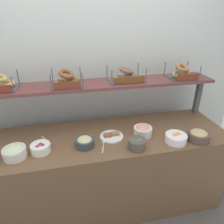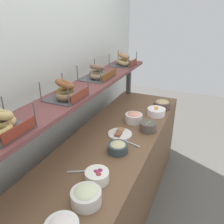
# 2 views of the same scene
# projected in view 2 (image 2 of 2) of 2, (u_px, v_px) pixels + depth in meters

# --- Properties ---
(ground_plane) EXTENTS (8.00, 8.00, 0.00)m
(ground_plane) POSITION_uv_depth(u_px,v_px,m) (113.00, 210.00, 2.35)
(ground_plane) COLOR #595651
(back_wall) EXTENTS (3.56, 0.06, 2.40)m
(back_wall) POSITION_uv_depth(u_px,v_px,m) (57.00, 91.00, 2.05)
(back_wall) COLOR silver
(back_wall) RESTS_ON ground_plane
(deli_counter) EXTENTS (2.36, 0.70, 0.85)m
(deli_counter) POSITION_uv_depth(u_px,v_px,m) (113.00, 177.00, 2.17)
(deli_counter) COLOR brown
(deli_counter) RESTS_ON ground_plane
(shelf_riser_right) EXTENTS (0.05, 0.05, 0.40)m
(shelf_riser_right) POSITION_uv_depth(u_px,v_px,m) (129.00, 79.00, 2.94)
(shelf_riser_right) COLOR #4C4C51
(shelf_riser_right) RESTS_ON deli_counter
(upper_shelf) EXTENTS (2.32, 0.32, 0.03)m
(upper_shelf) POSITION_uv_depth(u_px,v_px,m) (84.00, 88.00, 1.92)
(upper_shelf) COLOR brown
(upper_shelf) RESTS_ON shelf_riser_left
(bowl_hummus) EXTENTS (0.19, 0.19, 0.10)m
(bowl_hummus) POSITION_uv_depth(u_px,v_px,m) (162.00, 104.00, 2.57)
(bowl_hummus) COLOR brown
(bowl_hummus) RESTS_ON deli_counter
(bowl_beet_salad) EXTENTS (0.16, 0.16, 0.08)m
(bowl_beet_salad) POSITION_uv_depth(u_px,v_px,m) (97.00, 176.00, 1.49)
(bowl_beet_salad) COLOR white
(bowl_beet_salad) RESTS_ON deli_counter
(bowl_tuna_salad) EXTENTS (0.16, 0.16, 0.09)m
(bowl_tuna_salad) POSITION_uv_depth(u_px,v_px,m) (118.00, 147.00, 1.79)
(bowl_tuna_salad) COLOR #344247
(bowl_tuna_salad) RESTS_ON deli_counter
(bowl_fruit_salad) EXTENTS (0.19, 0.19, 0.09)m
(bowl_fruit_salad) POSITION_uv_depth(u_px,v_px,m) (156.00, 112.00, 2.41)
(bowl_fruit_salad) COLOR white
(bowl_fruit_salad) RESTS_ON deli_counter
(bowl_lox_spread) EXTENTS (0.17, 0.17, 0.11)m
(bowl_lox_spread) POSITION_uv_depth(u_px,v_px,m) (134.00, 117.00, 2.25)
(bowl_lox_spread) COLOR silver
(bowl_lox_spread) RESTS_ON deli_counter
(bowl_veggie_mix) EXTENTS (0.15, 0.15, 0.09)m
(bowl_veggie_mix) POSITION_uv_depth(u_px,v_px,m) (148.00, 126.00, 2.09)
(bowl_veggie_mix) COLOR #534B40
(bowl_veggie_mix) RESTS_ON deli_counter
(bowl_potato_salad) EXTENTS (0.18, 0.18, 0.10)m
(bowl_potato_salad) POSITION_uv_depth(u_px,v_px,m) (86.00, 196.00, 1.31)
(bowl_potato_salad) COLOR silver
(bowl_potato_salad) RESTS_ON deli_counter
(serving_plate_white) EXTENTS (0.22, 0.22, 0.04)m
(serving_plate_white) POSITION_uv_depth(u_px,v_px,m) (120.00, 134.00, 2.04)
(serving_plate_white) COLOR white
(serving_plate_white) RESTS_ON deli_counter
(serving_spoon_near_plate) EXTENTS (0.10, 0.16, 0.01)m
(serving_spoon_near_plate) POSITION_uv_depth(u_px,v_px,m) (85.00, 171.00, 1.58)
(serving_spoon_near_plate) COLOR #B7B7BC
(serving_spoon_near_plate) RESTS_ON deli_counter
(serving_spoon_by_edge) EXTENTS (0.07, 0.17, 0.01)m
(serving_spoon_by_edge) POSITION_uv_depth(u_px,v_px,m) (128.00, 142.00, 1.92)
(serving_spoon_by_edge) COLOR #B7B7BC
(serving_spoon_by_edge) RESTS_ON deli_counter
(bagel_basket_sesame) EXTENTS (0.26, 0.24, 0.15)m
(bagel_basket_sesame) POSITION_uv_depth(u_px,v_px,m) (1.00, 124.00, 1.19)
(bagel_basket_sesame) COLOR #4C4C51
(bagel_basket_sesame) RESTS_ON upper_shelf
(bagel_basket_cinnamon_raisin) EXTENTS (0.28, 0.26, 0.15)m
(bagel_basket_cinnamon_raisin) POSITION_uv_depth(u_px,v_px,m) (66.00, 92.00, 1.66)
(bagel_basket_cinnamon_raisin) COLOR #4C4C51
(bagel_basket_cinnamon_raisin) RESTS_ON upper_shelf
(bagel_basket_poppy) EXTENTS (0.34, 0.24, 0.14)m
(bagel_basket_poppy) POSITION_uv_depth(u_px,v_px,m) (98.00, 73.00, 2.14)
(bagel_basket_poppy) COLOR #4C4C51
(bagel_basket_poppy) RESTS_ON upper_shelf
(bagel_basket_everything) EXTENTS (0.28, 0.26, 0.15)m
(bagel_basket_everything) POSITION_uv_depth(u_px,v_px,m) (123.00, 61.00, 2.61)
(bagel_basket_everything) COLOR #4C4C51
(bagel_basket_everything) RESTS_ON upper_shelf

